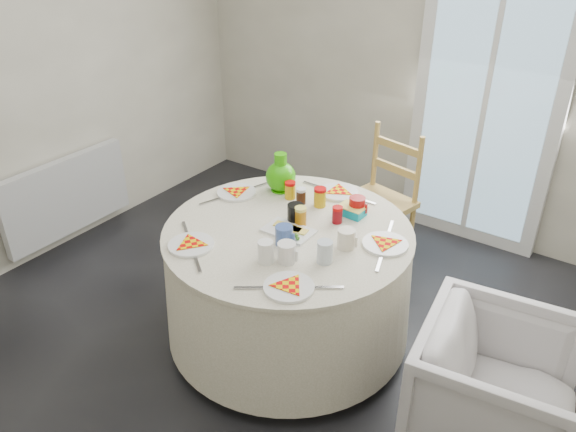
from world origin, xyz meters
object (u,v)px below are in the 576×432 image
Objects in this scene: green_pitcher at (281,167)px; radiator at (66,196)px; wooden_chair at (377,201)px; table at (288,282)px; armchair at (499,377)px.

radiator is at bearing -165.54° from green_pitcher.
table is at bearing -79.26° from wooden_chair.
armchair is (3.06, 0.01, 0.01)m from radiator.
wooden_chair is 0.82m from green_pitcher.
table is 0.99m from wooden_chair.
wooden_chair reaches higher than armchair.
green_pitcher reaches higher than radiator.
radiator is at bearing -177.98° from table.
radiator is 1.43× the size of armchair.
wooden_chair is (0.04, 0.98, 0.09)m from table.
armchair is (1.14, -1.04, -0.08)m from wooden_chair.
table reaches higher than radiator.
wooden_chair reaches higher than radiator.
green_pitcher is (-0.30, 0.35, 0.49)m from table.
armchair is at bearing -2.83° from table.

